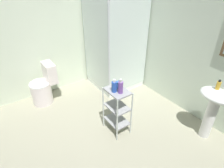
{
  "coord_description": "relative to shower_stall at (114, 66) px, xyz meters",
  "views": [
    {
      "loc": [
        1.65,
        -0.81,
        2.17
      ],
      "look_at": [
        -0.2,
        0.48,
        0.8
      ],
      "focal_mm": 29.81,
      "sensor_mm": 36.0,
      "label": 1
    }
  ],
  "objects": [
    {
      "name": "ground_plane",
      "position": [
        1.21,
        -1.23,
        -0.47
      ],
      "size": [
        4.2,
        4.2,
        0.02
      ],
      "primitive_type": "cube",
      "color": "#9D9A82"
    },
    {
      "name": "storage_cart",
      "position": [
        1.12,
        -0.73,
        -0.03
      ],
      "size": [
        0.38,
        0.28,
        0.74
      ],
      "color": "silver",
      "rests_on": "ground_plane"
    },
    {
      "name": "shower_stall",
      "position": [
        0.0,
        0.0,
        0.0
      ],
      "size": [
        0.92,
        0.92,
        2.0
      ],
      "color": "white",
      "rests_on": "ground_plane"
    },
    {
      "name": "rinse_cup",
      "position": [
        1.08,
        -0.67,
        0.33
      ],
      "size": [
        0.07,
        0.07,
        0.1
      ],
      "primitive_type": "cylinder",
      "color": "#3870B2",
      "rests_on": "storage_cart"
    },
    {
      "name": "wall_back",
      "position": [
        1.22,
        0.62,
        0.79
      ],
      "size": [
        4.2,
        0.14,
        2.5
      ],
      "color": "silver",
      "rests_on": "ground_plane"
    },
    {
      "name": "conditioner_bottle_purple",
      "position": [
        1.19,
        -0.73,
        0.37
      ],
      "size": [
        0.07,
        0.07,
        0.21
      ],
      "color": "#7C4FA7",
      "rests_on": "storage_cart"
    },
    {
      "name": "shampoo_bottle_blue",
      "position": [
        1.11,
        -0.79,
        0.36
      ],
      "size": [
        0.07,
        0.07,
        0.19
      ],
      "color": "blue",
      "rests_on": "storage_cart"
    },
    {
      "name": "toilet",
      "position": [
        -0.27,
        -1.41,
        -0.15
      ],
      "size": [
        0.37,
        0.49,
        0.76
      ],
      "color": "white",
      "rests_on": "ground_plane"
    },
    {
      "name": "hand_soap_bottle",
      "position": [
        1.95,
        0.32,
        0.41
      ],
      "size": [
        0.05,
        0.05,
        0.14
      ],
      "color": "gold",
      "rests_on": "pedestal_sink"
    },
    {
      "name": "pedestal_sink",
      "position": [
        1.99,
        0.29,
        0.12
      ],
      "size": [
        0.46,
        0.37,
        0.81
      ],
      "color": "white",
      "rests_on": "ground_plane"
    },
    {
      "name": "wall_left",
      "position": [
        -0.64,
        -1.23,
        0.79
      ],
      "size": [
        0.1,
        4.2,
        2.5
      ],
      "primitive_type": "cube",
      "color": "silver",
      "rests_on": "ground_plane"
    }
  ]
}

